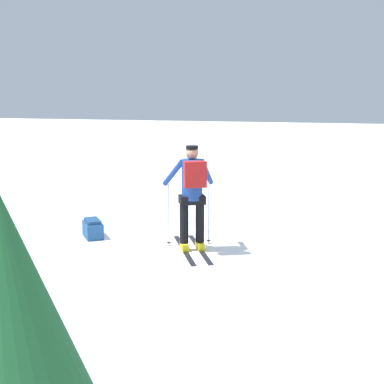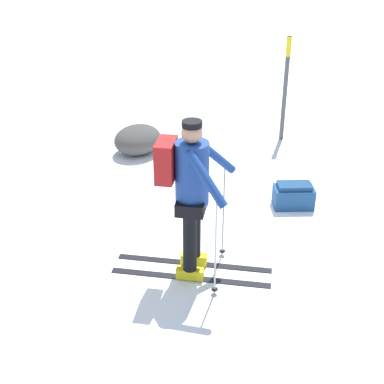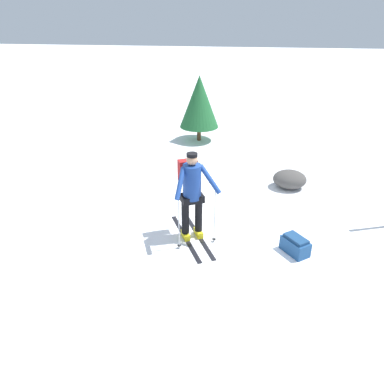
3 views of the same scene
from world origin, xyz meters
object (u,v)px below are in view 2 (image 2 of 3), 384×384
Objects in this scene: skier at (190,188)px; rock_boulder at (138,139)px; trail_marker at (286,82)px; dropped_backpack at (293,196)px.

skier is 3.48m from rock_boulder.
skier reaches higher than trail_marker.
trail_marker is (-4.06, -0.94, -0.02)m from skier.
trail_marker is at bearing -166.94° from skier.
dropped_backpack is at bearing 86.90° from rock_boulder.
skier reaches higher than rock_boulder.
skier is 2.95× the size of dropped_backpack.
rock_boulder is at bearing -129.62° from skier.
rock_boulder is (-0.16, -2.90, 0.07)m from dropped_backpack.
trail_marker is 2.11× the size of rock_boulder.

